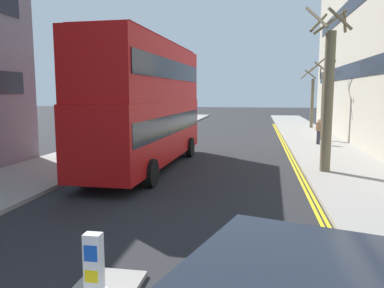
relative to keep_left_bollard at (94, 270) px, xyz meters
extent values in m
cube|color=gray|center=(6.50, 11.35, -0.54)|extent=(4.00, 80.00, 0.14)
cube|color=gray|center=(-6.50, 11.35, -0.54)|extent=(4.00, 80.00, 0.14)
cube|color=yellow|center=(4.40, 9.35, -0.60)|extent=(0.10, 56.00, 0.01)
cube|color=yellow|center=(4.24, 9.35, -0.60)|extent=(0.10, 56.00, 0.01)
cube|color=white|center=(0.00, 0.00, 0.13)|extent=(0.28, 0.20, 0.95)
cube|color=blue|center=(0.00, -0.10, 0.32)|extent=(0.22, 0.01, 0.26)
cube|color=yellow|center=(0.00, -0.10, -0.06)|extent=(0.22, 0.01, 0.20)
cube|color=#B20F0F|center=(-2.36, 11.06, 1.13)|extent=(2.90, 10.88, 2.60)
cube|color=#B20F0F|center=(-2.36, 11.06, 3.68)|extent=(2.84, 10.67, 2.50)
cube|color=black|center=(-2.36, 11.06, 1.43)|extent=(2.91, 10.45, 0.84)
cube|color=black|center=(-2.36, 11.06, 3.78)|extent=(2.89, 10.24, 0.80)
cube|color=yellow|center=(-2.16, 16.44, 2.68)|extent=(2.00, 0.13, 0.44)
cube|color=maroon|center=(-2.36, 11.06, 4.98)|extent=(2.61, 9.80, 0.10)
cylinder|color=black|center=(-3.49, 14.46, -0.09)|extent=(0.34, 1.05, 1.04)
cylinder|color=black|center=(-0.99, 14.36, -0.09)|extent=(0.34, 1.05, 1.04)
cylinder|color=black|center=(-3.73, 7.76, -0.09)|extent=(0.34, 1.05, 1.04)
cylinder|color=black|center=(-1.23, 7.67, -0.09)|extent=(0.34, 1.05, 1.04)
cylinder|color=#2D2D38|center=(6.40, 19.73, -0.04)|extent=(0.22, 0.22, 0.85)
cube|color=#8C6647|center=(6.40, 19.73, 0.66)|extent=(0.34, 0.22, 0.56)
sphere|color=tan|center=(6.40, 19.73, 1.05)|extent=(0.20, 0.20, 0.20)
cylinder|color=#6B6047|center=(5.37, 11.05, 2.40)|extent=(0.42, 0.42, 5.73)
cylinder|color=#6B6047|center=(5.84, 10.91, 5.60)|extent=(0.41, 1.02, 0.77)
cylinder|color=#6B6047|center=(5.42, 11.69, 5.71)|extent=(1.33, 0.22, 0.98)
cylinder|color=#6B6047|center=(4.93, 11.41, 5.66)|extent=(0.84, 1.00, 0.88)
cylinder|color=#6B6047|center=(4.74, 10.72, 5.76)|extent=(0.79, 1.36, 1.08)
cylinder|color=#6B6047|center=(5.60, 10.56, 5.64)|extent=(1.09, 0.58, 0.85)
cylinder|color=#6B6047|center=(7.58, 31.83, 1.82)|extent=(0.29, 0.29, 4.58)
cylinder|color=#6B6047|center=(8.20, 31.72, 4.55)|extent=(0.34, 1.30, 0.96)
cylinder|color=#6B6047|center=(7.07, 32.39, 4.64)|extent=(1.24, 1.14, 1.14)
cylinder|color=#6B6047|center=(7.27, 31.37, 4.50)|extent=(1.02, 0.75, 0.86)
cylinder|color=#6B6047|center=(7.00, 22.01, 1.87)|extent=(0.31, 0.31, 4.67)
cylinder|color=#6B6047|center=(7.51, 22.04, 4.57)|extent=(0.18, 1.09, 0.81)
cylinder|color=#6B6047|center=(6.57, 22.61, 4.73)|extent=(1.31, 0.98, 1.12)
cylinder|color=#6B6047|center=(6.66, 21.67, 4.54)|extent=(0.79, 0.80, 0.76)
cube|color=black|center=(8.48, 21.07, 8.54)|extent=(0.04, 24.64, 1.00)
cube|color=black|center=(8.48, 21.07, 4.22)|extent=(0.04, 24.64, 1.00)
camera|label=1|loc=(2.51, -5.38, 2.80)|focal=35.55mm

